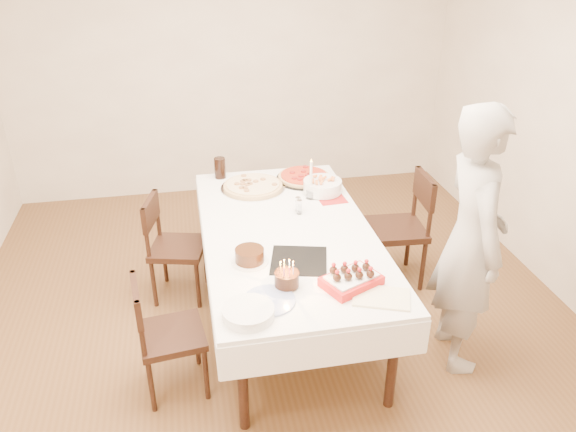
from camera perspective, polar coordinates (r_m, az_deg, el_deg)
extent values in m
plane|color=brown|center=(4.15, -1.31, -11.30)|extent=(5.00, 5.00, 0.00)
cube|color=beige|center=(5.85, -5.80, 15.11)|extent=(4.50, 0.04, 2.70)
cube|color=white|center=(4.02, 0.00, -6.13)|extent=(1.72, 2.38, 0.75)
imported|color=#A5A09B|center=(3.62, 18.07, -2.45)|extent=(0.50, 0.69, 1.75)
cylinder|color=beige|center=(4.42, -3.58, 3.06)|extent=(0.56, 0.56, 0.04)
cylinder|color=red|center=(4.58, 1.62, 3.99)|extent=(0.45, 0.45, 0.04)
cube|color=#B21E1E|center=(4.27, 4.43, 1.76)|extent=(0.22, 0.22, 0.01)
cylinder|color=white|center=(4.34, 3.53, 3.05)|extent=(0.36, 0.36, 0.09)
cylinder|color=white|center=(4.21, 2.34, 3.82)|extent=(0.08, 0.08, 0.32)
cylinder|color=black|center=(4.62, -6.93, 4.87)|extent=(0.10, 0.10, 0.17)
cylinder|color=#351B0D|center=(3.46, -3.92, -4.06)|extent=(0.27, 0.27, 0.09)
cube|color=black|center=(3.49, 1.12, -4.58)|extent=(0.42, 0.42, 0.01)
cylinder|color=#341E0E|center=(3.21, -0.13, -5.92)|extent=(0.16, 0.16, 0.15)
cube|color=beige|center=(3.21, 9.44, -8.23)|extent=(0.37, 0.31, 0.03)
cylinder|color=white|center=(3.02, -4.06, -9.75)|extent=(0.30, 0.30, 0.06)
cylinder|color=white|center=(3.14, -1.93, -8.57)|extent=(0.34, 0.34, 0.01)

